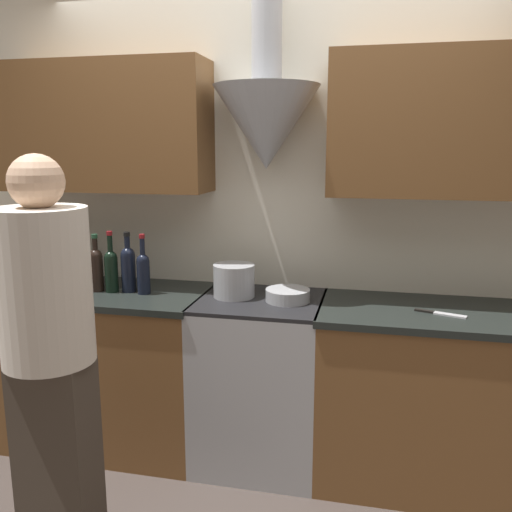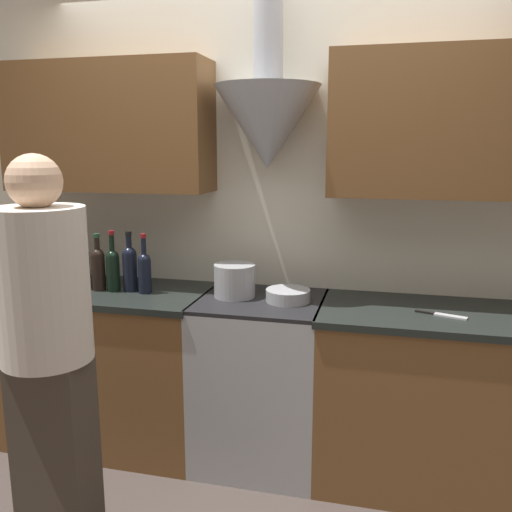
{
  "view_description": "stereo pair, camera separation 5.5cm",
  "coord_description": "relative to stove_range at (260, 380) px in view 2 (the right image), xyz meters",
  "views": [
    {
      "loc": [
        0.57,
        -2.37,
        1.69
      ],
      "look_at": [
        0.0,
        0.2,
        1.16
      ],
      "focal_mm": 38.0,
      "sensor_mm": 36.0,
      "label": 1
    },
    {
      "loc": [
        0.63,
        -2.35,
        1.69
      ],
      "look_at": [
        0.0,
        0.2,
        1.16
      ],
      "focal_mm": 38.0,
      "sensor_mm": 36.0,
      "label": 2
    }
  ],
  "objects": [
    {
      "name": "ground_plane",
      "position": [
        0.0,
        -0.3,
        -0.46
      ],
      "size": [
        12.0,
        12.0,
        0.0
      ],
      "primitive_type": "plane",
      "color": "#423833"
    },
    {
      "name": "chefs_knife",
      "position": [
        0.89,
        -0.07,
        0.46
      ],
      "size": [
        0.24,
        0.1,
        0.01
      ],
      "rotation": [
        0.0,
        0.0,
        -0.32
      ],
      "color": "silver",
      "rests_on": "counter_right"
    },
    {
      "name": "mixing_bowl",
      "position": [
        0.15,
        -0.01,
        0.48
      ],
      "size": [
        0.23,
        0.23,
        0.06
      ],
      "color": "#A8AAAF",
      "rests_on": "stove_range"
    },
    {
      "name": "stove_range",
      "position": [
        0.0,
        0.0,
        0.0
      ],
      "size": [
        0.65,
        0.6,
        0.91
      ],
      "color": "#A8AAAF",
      "rests_on": "ground_plane"
    },
    {
      "name": "wine_bottle_0",
      "position": [
        -1.42,
        -0.01,
        0.59
      ],
      "size": [
        0.08,
        0.08,
        0.32
      ],
      "color": "black",
      "rests_on": "counter_left"
    },
    {
      "name": "wine_bottle_1",
      "position": [
        -1.31,
        -0.01,
        0.59
      ],
      "size": [
        0.08,
        0.08,
        0.35
      ],
      "color": "black",
      "rests_on": "counter_left"
    },
    {
      "name": "wine_bottle_8",
      "position": [
        -0.64,
        -0.03,
        0.58
      ],
      "size": [
        0.07,
        0.07,
        0.33
      ],
      "color": "black",
      "rests_on": "counter_left"
    },
    {
      "name": "wine_bottle_5",
      "position": [
        -0.91,
        -0.03,
        0.58
      ],
      "size": [
        0.07,
        0.07,
        0.32
      ],
      "color": "black",
      "rests_on": "counter_left"
    },
    {
      "name": "stock_pot",
      "position": [
        -0.15,
        0.02,
        0.54
      ],
      "size": [
        0.22,
        0.22,
        0.17
      ],
      "color": "#A8AAAF",
      "rests_on": "stove_range"
    },
    {
      "name": "person_foreground_left",
      "position": [
        -0.63,
        -0.92,
        0.46
      ],
      "size": [
        0.35,
        0.35,
        1.67
      ],
      "color": "#473D33",
      "rests_on": "ground_plane"
    },
    {
      "name": "wine_bottle_7",
      "position": [
        -0.74,
        -0.01,
        0.59
      ],
      "size": [
        0.08,
        0.08,
        0.33
      ],
      "color": "black",
      "rests_on": "counter_left"
    },
    {
      "name": "counter_left",
      "position": [
        -0.91,
        -0.0,
        -0.0
      ],
      "size": [
        1.2,
        0.62,
        0.91
      ],
      "color": "brown",
      "rests_on": "ground_plane"
    },
    {
      "name": "wall_back",
      "position": [
        0.01,
        0.27,
        1.01
      ],
      "size": [
        8.4,
        0.55,
        2.6
      ],
      "color": "silver",
      "rests_on": "ground_plane"
    },
    {
      "name": "wine_bottle_4",
      "position": [
        -1.02,
        -0.02,
        0.59
      ],
      "size": [
        0.08,
        0.08,
        0.34
      ],
      "color": "black",
      "rests_on": "counter_left"
    },
    {
      "name": "wine_bottle_2",
      "position": [
        -1.22,
        -0.01,
        0.59
      ],
      "size": [
        0.08,
        0.08,
        0.34
      ],
      "color": "black",
      "rests_on": "counter_left"
    },
    {
      "name": "wine_bottle_3",
      "position": [
        -1.11,
        -0.01,
        0.58
      ],
      "size": [
        0.08,
        0.08,
        0.33
      ],
      "color": "black",
      "rests_on": "counter_left"
    },
    {
      "name": "counter_right",
      "position": [
        0.95,
        -0.0,
        -0.0
      ],
      "size": [
        1.27,
        0.62,
        0.91
      ],
      "color": "brown",
      "rests_on": "ground_plane"
    },
    {
      "name": "wine_bottle_6",
      "position": [
        -0.83,
        -0.03,
        0.58
      ],
      "size": [
        0.07,
        0.07,
        0.34
      ],
      "color": "black",
      "rests_on": "counter_left"
    }
  ]
}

